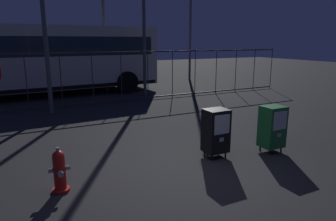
# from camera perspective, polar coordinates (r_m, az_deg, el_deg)

# --- Properties ---
(ground_plane) EXTENTS (60.00, 60.00, 0.00)m
(ground_plane) POSITION_cam_1_polar(r_m,az_deg,el_deg) (5.77, 2.80, -11.47)
(ground_plane) COLOR #262628
(fire_hydrant) EXTENTS (0.33, 0.32, 0.75)m
(fire_hydrant) POSITION_cam_1_polar(r_m,az_deg,el_deg) (5.26, -19.62, -10.59)
(fire_hydrant) COLOR red
(fire_hydrant) RESTS_ON ground_plane
(newspaper_box_primary) EXTENTS (0.48, 0.42, 1.02)m
(newspaper_box_primary) POSITION_cam_1_polar(r_m,az_deg,el_deg) (6.97, 18.91, -2.86)
(newspaper_box_primary) COLOR black
(newspaper_box_primary) RESTS_ON ground_plane
(newspaper_box_secondary) EXTENTS (0.48, 0.42, 1.02)m
(newspaper_box_secondary) POSITION_cam_1_polar(r_m,az_deg,el_deg) (6.38, 8.92, -3.73)
(newspaper_box_secondary) COLOR black
(newspaper_box_secondary) RESTS_ON ground_plane
(fence_barrier) EXTENTS (18.03, 0.04, 2.00)m
(fence_barrier) POSITION_cam_1_polar(r_m,az_deg,el_deg) (11.78, -13.95, 5.91)
(fence_barrier) COLOR #2D2D33
(fence_barrier) RESTS_ON ground_plane
(bus_near) EXTENTS (10.63, 3.28, 3.00)m
(bus_near) POSITION_cam_1_polar(r_m,az_deg,el_deg) (14.45, -23.51, 9.21)
(bus_near) COLOR beige
(bus_near) RESTS_ON ground_plane
(bus_far) EXTENTS (10.65, 3.38, 3.00)m
(bus_far) POSITION_cam_1_polar(r_m,az_deg,el_deg) (18.42, -28.69, 9.29)
(bus_far) COLOR red
(bus_far) RESTS_ON ground_plane
(street_light_near_left) EXTENTS (0.32, 0.32, 8.30)m
(street_light_near_left) POSITION_cam_1_polar(r_m,az_deg,el_deg) (19.42, 4.26, 19.85)
(street_light_near_left) COLOR #4C4F54
(street_light_near_left) RESTS_ON ground_plane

